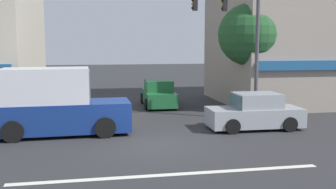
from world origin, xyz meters
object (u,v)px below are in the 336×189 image
(sedan_waiting_far, at_px, (255,113))
(box_truck_crossing_leftbound, at_px, (55,105))
(traffic_light_mast, at_px, (238,34))
(sedan_crossing_center, at_px, (158,94))
(street_tree, at_px, (249,35))

(sedan_waiting_far, bearing_deg, box_truck_crossing_leftbound, 176.94)
(traffic_light_mast, distance_m, box_truck_crossing_leftbound, 9.00)
(traffic_light_mast, xyz_separation_m, sedan_waiting_far, (0.10, -1.95, -3.46))
(sedan_crossing_center, height_order, sedan_waiting_far, same)
(street_tree, distance_m, sedan_crossing_center, 6.36)
(sedan_crossing_center, height_order, box_truck_crossing_leftbound, box_truck_crossing_leftbound)
(street_tree, distance_m, box_truck_crossing_leftbound, 11.20)
(street_tree, relative_size, traffic_light_mast, 0.96)
(sedan_crossing_center, bearing_deg, traffic_light_mast, -60.11)
(street_tree, xyz_separation_m, sedan_waiting_far, (-1.51, -4.55, -3.50))
(street_tree, bearing_deg, box_truck_crossing_leftbound, -157.72)
(sedan_crossing_center, xyz_separation_m, sedan_waiting_far, (3.10, -7.16, 0.00))
(street_tree, height_order, sedan_crossing_center, street_tree)
(street_tree, bearing_deg, traffic_light_mast, -121.78)
(traffic_light_mast, relative_size, box_truck_crossing_leftbound, 1.10)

